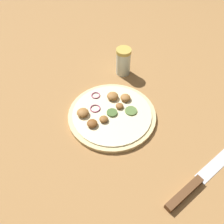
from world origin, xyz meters
TOP-DOWN VIEW (x-y plane):
  - ground_plane at (0.00, 0.00)m, footprint 3.00×3.00m
  - pizza at (-0.00, 0.00)m, footprint 0.27×0.27m
  - knife at (0.24, -0.20)m, footprint 0.23×0.25m
  - spice_jar at (0.01, 0.21)m, footprint 0.05×0.05m

SIDE VIEW (x-z plane):
  - ground_plane at x=0.00m, z-range 0.00..0.00m
  - knife at x=0.24m, z-range 0.00..0.02m
  - pizza at x=0.00m, z-range -0.01..0.03m
  - spice_jar at x=0.01m, z-range 0.00..0.10m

